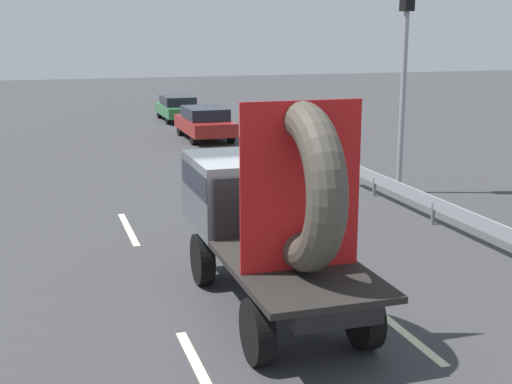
{
  "coord_description": "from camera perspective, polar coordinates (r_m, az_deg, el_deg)",
  "views": [
    {
      "loc": [
        -3.66,
        -11.24,
        4.77
      ],
      "look_at": [
        0.06,
        0.51,
        1.9
      ],
      "focal_mm": 49.29,
      "sensor_mm": 36.0,
      "label": 1
    }
  ],
  "objects": [
    {
      "name": "guardrail",
      "position": [
        16.72,
        17.07,
        -2.18
      ],
      "size": [
        0.1,
        12.78,
        0.71
      ],
      "color": "gray",
      "rests_on": "ground_plane"
    },
    {
      "name": "distant_sedan",
      "position": [
        31.18,
        -4.18,
        5.68
      ],
      "size": [
        1.87,
        4.36,
        1.42
      ],
      "color": "black",
      "rests_on": "ground_plane"
    },
    {
      "name": "lane_dash_left_near",
      "position": [
        10.6,
        -4.9,
        -13.67
      ],
      "size": [
        0.16,
        2.22,
        0.01
      ],
      "primitive_type": "cube",
      "rotation": [
        0.0,
        0.0,
        1.57
      ],
      "color": "beige",
      "rests_on": "ground_plane"
    },
    {
      "name": "flatbed_truck",
      "position": [
        12.21,
        0.75,
        -1.12
      ],
      "size": [
        2.02,
        5.54,
        3.76
      ],
      "color": "black",
      "rests_on": "ground_plane"
    },
    {
      "name": "lane_dash_right_near",
      "position": [
        11.61,
        12.4,
        -11.44
      ],
      "size": [
        0.16,
        2.06,
        0.01
      ],
      "primitive_type": "cube",
      "rotation": [
        0.0,
        0.0,
        1.57
      ],
      "color": "beige",
      "rests_on": "ground_plane"
    },
    {
      "name": "lane_dash_right_far",
      "position": [
        18.46,
        0.19,
        -1.86
      ],
      "size": [
        0.16,
        2.08,
        0.01
      ],
      "primitive_type": "cube",
      "rotation": [
        0.0,
        0.0,
        1.57
      ],
      "color": "beige",
      "rests_on": "ground_plane"
    },
    {
      "name": "lane_dash_left_far",
      "position": [
        17.47,
        -10.32,
        -2.95
      ],
      "size": [
        0.16,
        2.94,
        0.01
      ],
      "primitive_type": "cube",
      "rotation": [
        0.0,
        0.0,
        1.57
      ],
      "color": "beige",
      "rests_on": "ground_plane"
    },
    {
      "name": "traffic_light",
      "position": [
        20.91,
        11.99,
        10.68
      ],
      "size": [
        0.42,
        0.36,
        6.15
      ],
      "color": "gray",
      "rests_on": "ground_plane"
    },
    {
      "name": "ground_plane",
      "position": [
        12.75,
        0.44,
        -8.86
      ],
      "size": [
        120.0,
        120.0,
        0.0
      ],
      "primitive_type": "plane",
      "color": "#38383A"
    },
    {
      "name": "oncoming_car",
      "position": [
        37.7,
        -6.37,
        6.84
      ],
      "size": [
        1.73,
        4.05,
        1.32
      ],
      "color": "black",
      "rests_on": "ground_plane"
    }
  ]
}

